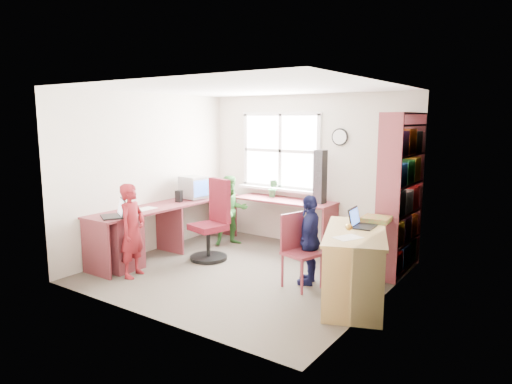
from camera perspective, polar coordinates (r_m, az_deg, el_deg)
room at (r=5.96m, az=-0.75°, el=1.39°), size 3.64×3.44×2.44m
l_desk at (r=6.67m, az=-11.96°, el=-4.63°), size 2.38×2.95×0.75m
right_desk at (r=5.21m, az=12.28°, el=-7.10°), size 1.10×1.53×0.80m
bookshelf at (r=6.25m, az=17.60°, el=-0.68°), size 0.30×1.02×2.10m
swivel_chair at (r=6.65m, az=-5.43°, el=-4.13°), size 0.66×0.66×1.16m
wooden_chair at (r=5.57m, az=5.28°, el=-6.91°), size 0.48×0.48×0.89m
crt_monitor at (r=7.36m, az=-7.82°, el=0.57°), size 0.41×0.37×0.36m
laptop_left at (r=6.24m, az=-17.14°, el=-2.50°), size 0.44×0.42×0.24m
laptop_right at (r=5.33m, az=12.87°, el=-3.74°), size 0.29×0.33×0.22m
speaker_a at (r=7.13m, az=-9.61°, el=-0.53°), size 0.11×0.11×0.18m
speaker_b at (r=7.43m, az=-7.00°, el=-0.09°), size 0.10×0.10×0.18m
cd_tower at (r=6.95m, az=8.01°, el=1.90°), size 0.18×0.17×0.81m
game_box at (r=5.64m, az=14.79°, el=-3.31°), size 0.33×0.33×0.06m
paper_a at (r=6.69m, az=-13.70°, el=-2.05°), size 0.22×0.31×0.00m
paper_b at (r=4.84m, az=11.38°, el=-5.61°), size 0.30×0.34×0.00m
potted_plant at (r=7.44m, az=2.14°, el=0.46°), size 0.17×0.14×0.30m
person_red at (r=6.07m, az=-15.20°, el=-4.66°), size 0.40×0.51×1.21m
person_green at (r=7.34m, az=-3.10°, el=-2.33°), size 0.66×0.69×1.13m
person_navy at (r=5.67m, az=6.73°, el=-5.91°), size 0.45×0.70×1.11m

